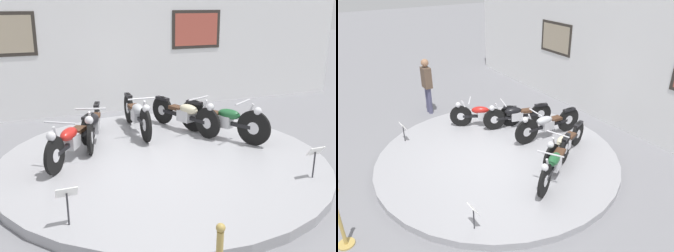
{
  "view_description": "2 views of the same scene",
  "coord_description": "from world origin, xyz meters",
  "views": [
    {
      "loc": [
        -2.27,
        -6.0,
        2.73
      ],
      "look_at": [
        0.2,
        0.26,
        0.62
      ],
      "focal_mm": 42.0,
      "sensor_mm": 36.0,
      "label": 1
    },
    {
      "loc": [
        5.69,
        -3.54,
        4.26
      ],
      "look_at": [
        -0.28,
        0.42,
        0.67
      ],
      "focal_mm": 35.0,
      "sensor_mm": 36.0,
      "label": 2
    }
  ],
  "objects": [
    {
      "name": "ground_plane",
      "position": [
        0.0,
        0.0,
        0.0
      ],
      "size": [
        60.0,
        60.0,
        0.0
      ],
      "primitive_type": "plane",
      "color": "slate"
    },
    {
      "name": "display_platform",
      "position": [
        0.0,
        0.0,
        0.08
      ],
      "size": [
        5.65,
        5.65,
        0.15
      ],
      "primitive_type": "cylinder",
      "color": "#99999E",
      "rests_on": "ground_plane"
    },
    {
      "name": "back_wall",
      "position": [
        0.0,
        3.88,
        1.87
      ],
      "size": [
        14.0,
        0.22,
        3.73
      ],
      "color": "white",
      "rests_on": "ground_plane"
    },
    {
      "name": "motorcycle_red",
      "position": [
        -1.48,
        0.48,
        0.52
      ],
      "size": [
        1.11,
        1.67,
        0.78
      ],
      "color": "black",
      "rests_on": "display_platform"
    },
    {
      "name": "motorcycle_black",
      "position": [
        -0.96,
        1.21,
        0.52
      ],
      "size": [
        0.69,
        1.89,
        0.78
      ],
      "color": "black",
      "rests_on": "display_platform"
    },
    {
      "name": "motorcycle_silver",
      "position": [
        -0.0,
        1.5,
        0.55
      ],
      "size": [
        0.54,
        2.03,
        0.81
      ],
      "color": "black",
      "rests_on": "display_platform"
    },
    {
      "name": "motorcycle_cream",
      "position": [
        0.96,
        1.21,
        0.53
      ],
      "size": [
        0.78,
        1.86,
        0.78
      ],
      "color": "black",
      "rests_on": "display_platform"
    },
    {
      "name": "motorcycle_green",
      "position": [
        1.48,
        0.48,
        0.55
      ],
      "size": [
        1.07,
        1.77,
        0.81
      ],
      "color": "black",
      "rests_on": "display_platform"
    },
    {
      "name": "info_placard_front_left",
      "position": [
        -1.85,
        -1.65,
        0.52
      ],
      "size": [
        0.26,
        0.11,
        0.51
      ],
      "color": "#333338",
      "rests_on": "display_platform"
    },
    {
      "name": "info_placard_front_centre",
      "position": [
        1.85,
        -1.65,
        0.52
      ],
      "size": [
        0.26,
        0.11,
        0.51
      ],
      "color": "#333338",
      "rests_on": "display_platform"
    },
    {
      "name": "visitor_standing",
      "position": [
        -3.53,
        -0.31,
        0.97
      ],
      "size": [
        0.36,
        0.23,
        1.71
      ],
      "color": "#4C4C6B",
      "rests_on": "ground_plane"
    },
    {
      "name": "stanchion_post_right_of_entry",
      "position": [
        0.85,
        -3.56,
        0.34
      ],
      "size": [
        0.28,
        0.28,
        1.02
      ],
      "color": "tan",
      "rests_on": "ground_plane"
    }
  ]
}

